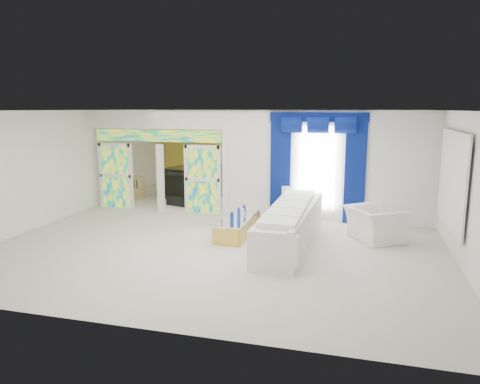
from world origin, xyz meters
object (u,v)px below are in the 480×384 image
(armchair, at_px, (375,224))
(grand_piano, at_px, (198,182))
(console_table, at_px, (299,214))
(coffee_table, at_px, (238,227))
(white_sofa, at_px, (291,226))

(armchair, xyz_separation_m, grand_piano, (-5.85, 4.01, 0.13))
(console_table, xyz_separation_m, grand_piano, (-3.88, 2.59, 0.34))
(coffee_table, relative_size, console_table, 1.74)
(grand_piano, bearing_deg, white_sofa, -32.49)
(white_sofa, height_order, grand_piano, grand_piano)
(coffee_table, bearing_deg, console_table, 55.86)
(console_table, relative_size, grand_piano, 0.52)
(armchair, bearing_deg, white_sofa, 79.18)
(coffee_table, bearing_deg, grand_piano, 120.93)
(coffee_table, xyz_separation_m, grand_piano, (-2.65, 4.42, 0.31))
(coffee_table, height_order, console_table, coffee_table)
(armchair, distance_m, grand_piano, 7.10)
(white_sofa, height_order, console_table, white_sofa)
(white_sofa, distance_m, armchair, 1.98)
(coffee_table, distance_m, armchair, 3.24)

